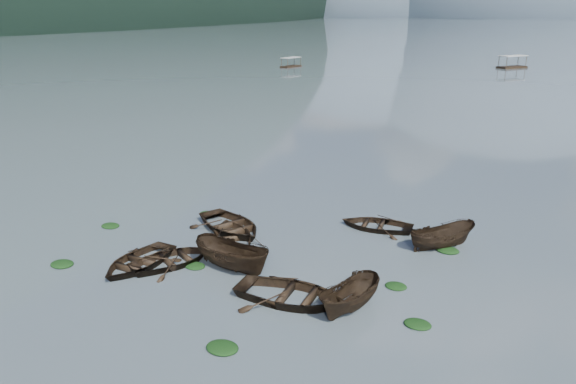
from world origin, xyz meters
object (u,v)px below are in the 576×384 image
at_px(rowboat_3, 232,239).
at_px(pontoon_left, 291,67).
at_px(rowboat_0, 138,266).
at_px(pontoon_centre, 512,68).

bearing_deg(rowboat_3, pontoon_left, -106.50).
bearing_deg(pontoon_left, rowboat_0, -56.34).
relative_size(rowboat_3, pontoon_centre, 0.68).
xyz_separation_m(rowboat_0, pontoon_left, (-35.33, 91.62, 0.00)).
xyz_separation_m(rowboat_0, rowboat_3, (2.47, 4.98, 0.00)).
relative_size(rowboat_0, pontoon_centre, 0.69).
relative_size(pontoon_left, pontoon_centre, 0.79).
distance_m(rowboat_0, pontoon_centre, 110.51).
relative_size(rowboat_0, rowboat_3, 1.02).
xyz_separation_m(pontoon_left, pontoon_centre, (43.10, 18.61, 0.00)).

